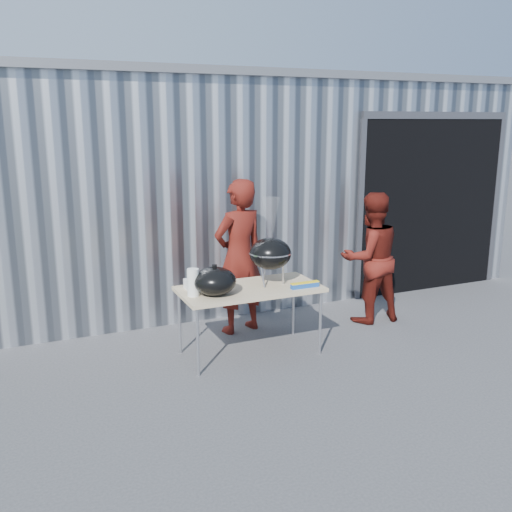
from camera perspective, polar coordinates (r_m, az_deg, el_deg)
name	(u,v)px	position (r m, az deg, el deg)	size (l,w,h in m)	color
ground	(278,368)	(5.95, 2.21, -11.17)	(80.00, 80.00, 0.00)	#3C3C3F
building	(211,176)	(10.06, -4.48, 7.98)	(8.20, 6.20, 3.10)	silver
folding_table	(250,291)	(6.07, -0.63, -3.51)	(1.50, 0.75, 0.75)	tan
kettle_grill	(270,247)	(6.07, 1.45, 0.93)	(0.46, 0.46, 0.94)	black
grill_lid	(215,281)	(5.78, -4.15, -2.52)	(0.44, 0.44, 0.32)	black
paper_towels	(193,282)	(5.77, -6.31, -2.65)	(0.12, 0.12, 0.28)	white
white_tub	(194,284)	(6.04, -6.17, -2.79)	(0.20, 0.15, 0.10)	white
foil_box	(305,285)	(6.06, 4.91, -2.90)	(0.32, 0.06, 0.06)	#18489D
person_cook	(239,257)	(6.70, -1.70, -0.07)	(0.67, 0.44, 1.83)	#51140E
person_bystander	(370,258)	(7.22, 11.37, -0.17)	(0.79, 0.62, 1.63)	#51140E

